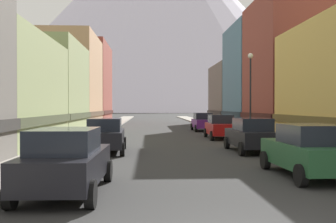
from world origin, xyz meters
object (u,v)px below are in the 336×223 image
object	(u,v)px
car_right_2	(221,127)
streetlamp_right	(250,83)
car_right_3	(203,122)
car_right_0	(308,150)
potted_plant_1	(326,143)
car_left_1	(105,135)
potted_plant_0	(290,136)
car_right_1	(251,135)
car_left_0	(66,161)

from	to	relation	value
car_right_2	streetlamp_right	size ratio (longest dim) A/B	0.76
car_right_3	streetlamp_right	bearing A→B (deg)	-82.52
car_right_0	potted_plant_1	bearing A→B (deg)	59.92
car_right_2	car_right_3	bearing A→B (deg)	90.01
car_left_1	streetlamp_right	world-z (taller)	streetlamp_right
potted_plant_0	car_right_3	bearing A→B (deg)	102.19
car_right_0	car_right_1	xyz separation A→B (m)	(-0.00, 7.19, 0.00)
car_right_0	potted_plant_0	bearing A→B (deg)	72.57
car_left_0	car_right_1	distance (m)	12.04
potted_plant_0	streetlamp_right	bearing A→B (deg)	118.74
car_left_0	potted_plant_1	distance (m)	13.25
car_right_3	potted_plant_1	distance (m)	19.74
potted_plant_1	car_right_3	bearing A→B (deg)	99.33
car_left_0	car_left_1	size ratio (longest dim) A/B	0.99
car_left_1	potted_plant_1	distance (m)	10.95
car_left_1	potted_plant_1	xyz separation A→B (m)	(10.80, -1.82, -0.30)
car_left_1	car_right_0	world-z (taller)	same
potted_plant_1	streetlamp_right	world-z (taller)	streetlamp_right
car_right_3	car_left_1	bearing A→B (deg)	-113.28
car_left_1	streetlamp_right	distance (m)	11.29
streetlamp_right	car_left_1	bearing A→B (deg)	-147.39
car_right_2	car_left_1	bearing A→B (deg)	-132.33
potted_plant_0	car_left_1	bearing A→B (deg)	-165.24
streetlamp_right	car_right_0	bearing A→B (deg)	-96.70
car_left_0	car_right_2	xyz separation A→B (m)	(7.60, 17.82, 0.00)
car_left_0	potted_plant_0	xyz separation A→B (m)	(10.80, 12.33, -0.28)
potted_plant_0	potted_plant_1	bearing A→B (deg)	-90.00
car_right_1	streetlamp_right	world-z (taller)	streetlamp_right
car_right_2	streetlamp_right	xyz separation A→B (m)	(1.55, -2.49, 3.09)
car_left_1	streetlamp_right	bearing A→B (deg)	32.61
car_right_1	car_right_3	size ratio (longest dim) A/B	1.00
car_right_1	potted_plant_0	world-z (taller)	car_right_1
car_left_0	streetlamp_right	xyz separation A→B (m)	(9.15, 15.33, 3.09)
car_left_0	potted_plant_0	distance (m)	16.39
car_left_0	car_right_1	world-z (taller)	same
car_left_1	car_right_3	distance (m)	19.22
car_left_1	car_right_2	size ratio (longest dim) A/B	1.01
car_right_0	car_right_2	xyz separation A→B (m)	(-0.00, 15.68, 0.00)
car_right_3	potted_plant_0	world-z (taller)	car_right_3
car_right_0	car_right_2	size ratio (longest dim) A/B	1.00
potted_plant_0	car_right_2	bearing A→B (deg)	120.19
car_right_2	car_right_0	bearing A→B (deg)	-90.00
potted_plant_1	streetlamp_right	xyz separation A→B (m)	(-1.65, 7.67, 3.39)
potted_plant_1	car_left_0	bearing A→B (deg)	-144.65
car_right_0	potted_plant_0	world-z (taller)	car_right_0
car_right_3	potted_plant_0	size ratio (longest dim) A/B	4.83
car_left_1	car_left_0	bearing A→B (deg)	-90.02
car_left_0	car_left_1	distance (m)	9.48
car_left_0	streetlamp_right	distance (m)	18.12
car_left_0	car_right_3	bearing A→B (deg)	74.35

